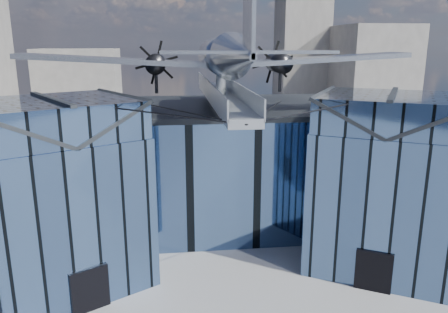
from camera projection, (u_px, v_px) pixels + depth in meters
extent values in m
plane|color=gray|center=(227.00, 263.00, 30.47)|extent=(120.00, 120.00, 0.00)
cube|color=#45628D|center=(214.00, 164.00, 37.93)|extent=(28.00, 14.00, 9.50)
cube|color=#23262A|center=(214.00, 107.00, 36.69)|extent=(28.00, 14.00, 0.40)
cube|color=#45628D|center=(62.00, 212.00, 27.10)|extent=(11.79, 11.43, 9.50)
cube|color=#45628D|center=(53.00, 119.00, 25.63)|extent=(11.56, 11.20, 2.20)
cube|color=#23262A|center=(12.00, 123.00, 24.32)|extent=(7.98, 9.23, 2.40)
cube|color=#23262A|center=(90.00, 115.00, 26.94)|extent=(7.98, 9.23, 2.40)
cube|color=#23262A|center=(51.00, 99.00, 25.34)|extent=(4.30, 7.10, 0.18)
cube|color=black|center=(90.00, 290.00, 24.83)|extent=(2.03, 1.32, 2.60)
cube|color=black|center=(129.00, 197.00, 29.71)|extent=(0.34, 0.34, 9.50)
cube|color=#45628D|center=(383.00, 198.00, 29.54)|extent=(11.79, 11.43, 9.50)
cube|color=#45628D|center=(391.00, 112.00, 28.07)|extent=(11.56, 11.20, 2.20)
cube|color=#23262A|center=(355.00, 110.00, 28.93)|extent=(7.98, 9.23, 2.40)
cube|color=#23262A|center=(430.00, 114.00, 27.22)|extent=(7.98, 9.23, 2.40)
cube|color=#23262A|center=(393.00, 94.00, 27.78)|extent=(4.30, 7.10, 0.18)
cube|color=black|center=(373.00, 272.00, 26.80)|extent=(2.03, 1.32, 2.60)
cube|color=black|center=(317.00, 189.00, 31.25)|extent=(0.34, 0.34, 9.50)
cube|color=#A1A6AE|center=(221.00, 98.00, 31.05)|extent=(1.80, 21.00, 0.50)
cube|color=#A1A6AE|center=(209.00, 89.00, 30.78)|extent=(0.08, 21.00, 1.10)
cube|color=#A1A6AE|center=(234.00, 89.00, 30.99)|extent=(0.08, 21.00, 1.10)
cylinder|color=#A1A6AE|center=(210.00, 93.00, 40.35)|extent=(0.44, 0.44, 1.35)
cylinder|color=#A1A6AE|center=(216.00, 101.00, 34.58)|extent=(0.44, 0.44, 1.35)
cylinder|color=#A1A6AE|center=(222.00, 109.00, 30.74)|extent=(0.44, 0.44, 1.35)
cylinder|color=#A1A6AE|center=(221.00, 84.00, 31.29)|extent=(0.70, 0.70, 1.40)
cylinder|color=black|center=(140.00, 111.00, 23.16)|extent=(10.55, 6.08, 0.69)
cylinder|color=black|center=(330.00, 108.00, 24.38)|extent=(10.55, 6.08, 0.69)
cylinder|color=black|center=(180.00, 111.00, 28.92)|extent=(6.09, 17.04, 1.19)
cylinder|color=black|center=(269.00, 109.00, 29.61)|extent=(6.09, 17.04, 1.19)
cylinder|color=#A7ACB3|center=(221.00, 56.00, 30.80)|extent=(2.50, 11.00, 2.50)
sphere|color=#A7ACB3|center=(213.00, 55.00, 36.09)|extent=(2.50, 2.50, 2.50)
cube|color=black|center=(214.00, 46.00, 34.95)|extent=(1.60, 1.40, 0.50)
cone|color=#A7ACB3|center=(241.00, 55.00, 22.08)|extent=(2.50, 7.00, 2.50)
cube|color=#A7ACB3|center=(249.00, 20.00, 19.47)|extent=(0.18, 2.40, 3.40)
cube|color=#A7ACB3|center=(248.00, 52.00, 19.91)|extent=(8.00, 1.80, 0.14)
cube|color=#A7ACB3|center=(121.00, 61.00, 31.02)|extent=(14.00, 3.20, 1.08)
cylinder|color=black|center=(156.00, 64.00, 31.94)|extent=(1.44, 3.20, 1.44)
cone|color=black|center=(157.00, 63.00, 33.67)|extent=(0.70, 0.70, 0.70)
cube|color=black|center=(157.00, 63.00, 33.82)|extent=(1.05, 0.06, 3.33)
cube|color=black|center=(157.00, 63.00, 33.82)|extent=(2.53, 0.06, 2.53)
cube|color=black|center=(157.00, 63.00, 33.82)|extent=(3.33, 0.06, 1.05)
cylinder|color=black|center=(156.00, 81.00, 31.67)|extent=(0.24, 0.24, 1.75)
cube|color=#A7ACB3|center=(312.00, 60.00, 32.65)|extent=(14.00, 3.20, 1.08)
cylinder|color=black|center=(279.00, 63.00, 33.01)|extent=(1.44, 3.20, 1.44)
cone|color=black|center=(273.00, 62.00, 34.74)|extent=(0.70, 0.70, 0.70)
cube|color=black|center=(273.00, 62.00, 34.89)|extent=(1.05, 0.06, 3.33)
cube|color=black|center=(273.00, 62.00, 34.89)|extent=(2.53, 0.06, 2.53)
cube|color=black|center=(273.00, 62.00, 34.89)|extent=(3.33, 0.06, 1.05)
cylinder|color=black|center=(280.00, 80.00, 32.74)|extent=(0.24, 0.24, 1.75)
cube|color=slate|center=(370.00, 77.00, 78.06)|extent=(12.00, 14.00, 18.00)
cube|color=slate|center=(80.00, 88.00, 79.24)|extent=(14.00, 10.00, 14.00)
cube|color=slate|center=(301.00, 53.00, 85.51)|extent=(9.00, 9.00, 26.00)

